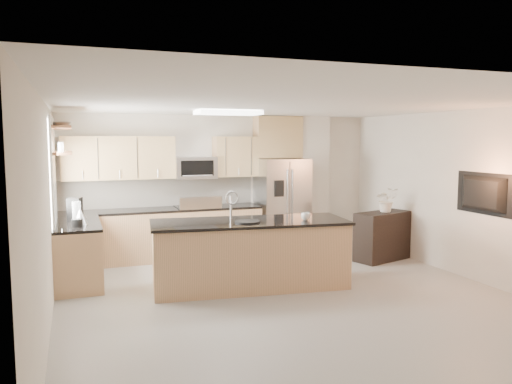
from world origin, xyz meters
name	(u,v)px	position (x,y,z in m)	size (l,w,h in m)	color
floor	(293,301)	(0.00, 0.00, 0.00)	(6.50, 6.50, 0.00)	#999791
ceiling	(294,104)	(0.00, 0.00, 2.60)	(6.00, 6.50, 0.02)	silver
wall_back	(223,184)	(0.00, 3.25, 1.30)	(6.00, 0.02, 2.60)	beige
wall_front	(486,260)	(0.00, -3.25, 1.30)	(6.00, 0.02, 2.60)	beige
wall_left	(46,216)	(-3.00, 0.00, 1.30)	(0.02, 6.50, 2.60)	beige
wall_right	(474,195)	(3.00, 0.00, 1.30)	(0.02, 6.50, 2.60)	beige
back_counter	(163,233)	(-1.23, 2.93, 0.47)	(3.55, 0.66, 1.44)	tan
left_counter	(78,253)	(-2.67, 1.85, 0.46)	(0.66, 1.50, 0.92)	tan
range	(197,231)	(-0.60, 2.92, 0.47)	(0.76, 0.64, 1.14)	black
upper_cabinets	(156,158)	(-1.30, 3.09, 1.83)	(3.50, 0.33, 0.75)	tan
microwave	(195,168)	(-0.60, 3.04, 1.63)	(0.76, 0.40, 0.40)	#BDBDC0
refrigerator	(282,205)	(1.06, 2.87, 0.89)	(0.92, 0.78, 1.78)	#BDBDC0
partition_column	(312,182)	(1.82, 3.10, 1.30)	(0.60, 0.30, 2.60)	silver
window	(53,174)	(-2.98, 1.85, 1.65)	(0.04, 1.15, 1.65)	white
shelf_lower	(62,153)	(-2.85, 1.95, 1.95)	(0.30, 1.20, 0.04)	brown
shelf_upper	(60,127)	(-2.85, 1.95, 2.32)	(0.30, 1.20, 0.04)	brown
ceiling_fixture	(228,113)	(-0.40, 1.60, 2.56)	(1.00, 0.50, 0.06)	white
island	(250,254)	(-0.32, 0.81, 0.49)	(2.93, 1.36, 1.40)	tan
credenza	(383,236)	(2.45, 1.54, 0.43)	(1.08, 0.45, 0.86)	black
cup	(306,216)	(0.46, 0.58, 1.03)	(0.13, 0.13, 0.11)	white
platter	(247,222)	(-0.40, 0.68, 0.99)	(0.36, 0.36, 0.02)	black
blender	(77,216)	(-2.67, 1.48, 1.08)	(0.16, 0.16, 0.36)	black
kettle	(80,216)	(-2.62, 1.67, 1.04)	(0.22, 0.22, 0.27)	#BDBDC0
coffee_maker	(75,210)	(-2.69, 2.07, 1.09)	(0.24, 0.27, 0.35)	black
bowl	(61,124)	(-2.85, 2.24, 2.39)	(0.39, 0.39, 0.09)	#BDBDC0
flower_vase	(387,194)	(2.51, 1.54, 1.19)	(0.59, 0.51, 0.66)	silver
television	(480,194)	(2.91, -0.20, 1.35)	(1.08, 0.14, 0.62)	black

